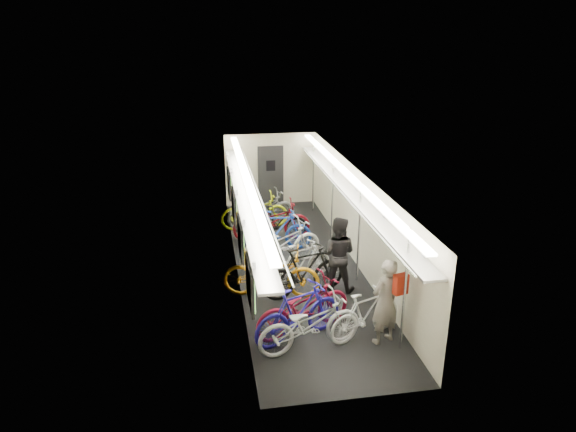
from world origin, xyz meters
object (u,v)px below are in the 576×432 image
object	(u,v)px
passenger_mid	(337,254)
backpack	(401,284)
bicycle_1	(298,313)
bicycle_0	(310,324)
passenger_near	(385,302)

from	to	relation	value
passenger_mid	backpack	bearing A→B (deg)	127.87
passenger_mid	backpack	world-z (taller)	passenger_mid
bicycle_1	passenger_mid	distance (m)	2.25
bicycle_1	backpack	size ratio (longest dim) A/B	5.00
bicycle_0	backpack	distance (m)	1.80
passenger_mid	bicycle_1	bearing A→B (deg)	81.44
bicycle_1	passenger_near	world-z (taller)	passenger_near
passenger_near	bicycle_0	bearing A→B (deg)	-23.27
bicycle_1	backpack	world-z (taller)	backpack
bicycle_1	passenger_mid	size ratio (longest dim) A/B	1.09
passenger_near	backpack	bearing A→B (deg)	117.37
bicycle_0	passenger_near	world-z (taller)	passenger_near
bicycle_0	passenger_mid	distance (m)	2.47
bicycle_0	passenger_near	bearing A→B (deg)	-101.76
backpack	passenger_near	bearing A→B (deg)	127.13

